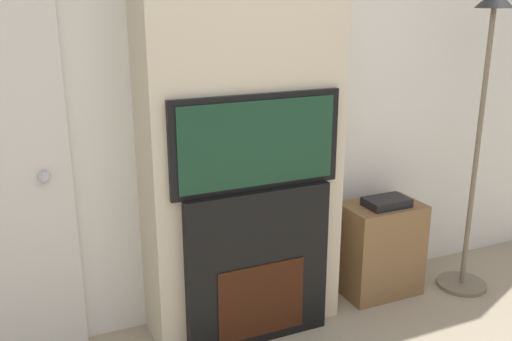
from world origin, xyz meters
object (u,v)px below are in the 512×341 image
floor_lamp (481,117)px  fireplace (256,266)px  media_stand (380,247)px  television (256,142)px

floor_lamp → fireplace: bearing=179.0°
fireplace → floor_lamp: (1.43, -0.02, 0.68)m
media_stand → floor_lamp: bearing=-17.4°
floor_lamp → media_stand: bearing=162.6°
media_stand → television: bearing=-170.9°
fireplace → television: 0.67m
fireplace → media_stand: bearing=9.0°
television → media_stand: 1.21m
fireplace → floor_lamp: floor_lamp is taller
floor_lamp → media_stand: (-0.53, 0.17, -0.81)m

